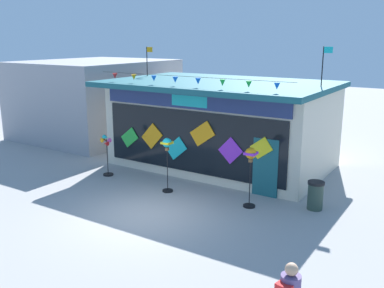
% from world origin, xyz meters
% --- Properties ---
extents(ground_plane, '(80.00, 80.00, 0.00)m').
position_xyz_m(ground_plane, '(0.00, 0.00, 0.00)').
color(ground_plane, '#9E9B99').
extents(kite_shop_building, '(8.84, 5.88, 4.95)m').
position_xyz_m(kite_shop_building, '(-0.66, 5.91, 1.80)').
color(kite_shop_building, beige).
rests_on(kite_shop_building, ground_plane).
extents(wind_spinner_far_left, '(0.42, 0.40, 1.63)m').
position_xyz_m(wind_spinner_far_left, '(-3.70, 2.19, 1.02)').
color(wind_spinner_far_left, black).
rests_on(wind_spinner_far_left, ground_plane).
extents(wind_spinner_left, '(0.37, 0.37, 1.92)m').
position_xyz_m(wind_spinner_left, '(-0.65, 1.99, 1.46)').
color(wind_spinner_left, black).
rests_on(wind_spinner_left, ground_plane).
extents(wind_spinner_center_left, '(0.38, 0.38, 1.94)m').
position_xyz_m(wind_spinner_center_left, '(2.37, 2.25, 1.51)').
color(wind_spinner_center_left, black).
rests_on(wind_spinner_center_left, ground_plane).
extents(trash_bin, '(0.52, 0.52, 0.91)m').
position_xyz_m(trash_bin, '(4.18, 3.20, 0.46)').
color(trash_bin, '#2D4238').
rests_on(trash_bin, ground_plane).
extents(neighbour_building, '(6.35, 7.52, 4.05)m').
position_xyz_m(neighbour_building, '(-9.40, 7.43, 2.03)').
color(neighbour_building, '#99999E').
rests_on(neighbour_building, ground_plane).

